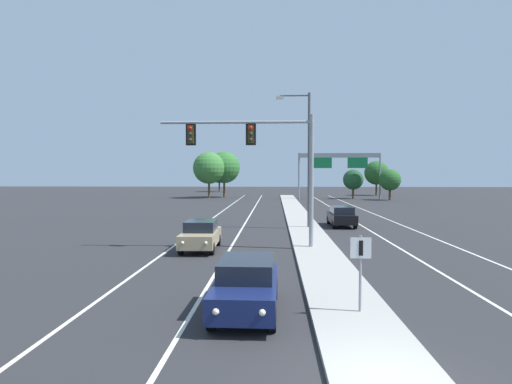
# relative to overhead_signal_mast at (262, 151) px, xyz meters

# --- Properties ---
(median_island) EXTENTS (2.40, 110.00, 0.15)m
(median_island) POSITION_rel_overhead_signal_mast_xyz_m (2.91, 2.52, -5.28)
(median_island) COLOR #9E9B93
(median_island) RESTS_ON ground
(lane_stripe_oncoming_center) EXTENTS (0.14, 100.00, 0.01)m
(lane_stripe_oncoming_center) POSITION_rel_overhead_signal_mast_xyz_m (-1.79, 9.52, -5.35)
(lane_stripe_oncoming_center) COLOR silver
(lane_stripe_oncoming_center) RESTS_ON ground
(lane_stripe_receding_center) EXTENTS (0.14, 100.00, 0.01)m
(lane_stripe_receding_center) POSITION_rel_overhead_signal_mast_xyz_m (7.61, 9.52, -5.35)
(lane_stripe_receding_center) COLOR silver
(lane_stripe_receding_center) RESTS_ON ground
(edge_stripe_left) EXTENTS (0.14, 100.00, 0.01)m
(edge_stripe_left) POSITION_rel_overhead_signal_mast_xyz_m (-5.09, 9.52, -5.35)
(edge_stripe_left) COLOR silver
(edge_stripe_left) RESTS_ON ground
(edge_stripe_right) EXTENTS (0.14, 100.00, 0.01)m
(edge_stripe_right) POSITION_rel_overhead_signal_mast_xyz_m (10.91, 9.52, -5.35)
(edge_stripe_right) COLOR silver
(edge_stripe_right) RESTS_ON ground
(overhead_signal_mast) EXTENTS (8.40, 0.44, 7.20)m
(overhead_signal_mast) POSITION_rel_overhead_signal_mast_xyz_m (0.00, 0.00, 0.00)
(overhead_signal_mast) COLOR gray
(overhead_signal_mast) RESTS_ON median_island
(median_sign_post) EXTENTS (0.60, 0.10, 2.20)m
(median_sign_post) POSITION_rel_overhead_signal_mast_xyz_m (3.15, -11.25, -3.77)
(median_sign_post) COLOR gray
(median_sign_post) RESTS_ON median_island
(street_lamp_median) EXTENTS (2.58, 0.28, 10.00)m
(street_lamp_median) POSITION_rel_overhead_signal_mast_xyz_m (3.01, 8.82, 0.44)
(street_lamp_median) COLOR #4C4C51
(street_lamp_median) RESTS_ON median_island
(car_oncoming_navy) EXTENTS (1.88, 4.49, 1.58)m
(car_oncoming_navy) POSITION_rel_overhead_signal_mast_xyz_m (-0.17, -10.99, -4.54)
(car_oncoming_navy) COLOR #141E4C
(car_oncoming_navy) RESTS_ON ground
(car_oncoming_tan) EXTENTS (1.90, 4.50, 1.58)m
(car_oncoming_tan) POSITION_rel_overhead_signal_mast_xyz_m (-3.35, -0.39, -4.54)
(car_oncoming_tan) COLOR tan
(car_oncoming_tan) RESTS_ON ground
(car_receding_black) EXTENTS (1.85, 4.48, 1.58)m
(car_receding_black) POSITION_rel_overhead_signal_mast_xyz_m (5.93, 10.46, -4.54)
(car_receding_black) COLOR black
(car_receding_black) RESTS_ON ground
(highway_sign_gantry) EXTENTS (13.28, 0.42, 7.50)m
(highway_sign_gantry) POSITION_rel_overhead_signal_mast_xyz_m (11.11, 46.76, 0.81)
(highway_sign_gantry) COLOR gray
(highway_sign_gantry) RESTS_ON ground
(tree_far_left_b) EXTENTS (5.42, 5.42, 7.84)m
(tree_far_left_b) POSITION_rel_overhead_signal_mast_xyz_m (-10.47, 49.54, -0.23)
(tree_far_left_b) COLOR #4C3823
(tree_far_left_b) RESTS_ON ground
(tree_far_right_c) EXTENTS (4.56, 4.56, 6.60)m
(tree_far_right_c) POSITION_rel_overhead_signal_mast_xyz_m (20.04, 59.72, -1.05)
(tree_far_right_c) COLOR #4C3823
(tree_far_right_c) RESTS_ON ground
(tree_far_right_a) EXTENTS (3.36, 3.36, 4.86)m
(tree_far_right_a) POSITION_rel_overhead_signal_mast_xyz_m (18.69, 44.88, -2.19)
(tree_far_right_a) COLOR #4C3823
(tree_far_right_a) RESTS_ON ground
(tree_far_left_c) EXTENTS (4.52, 4.52, 6.54)m
(tree_far_left_c) POSITION_rel_overhead_signal_mast_xyz_m (-12.07, 75.76, -1.09)
(tree_far_left_c) COLOR #4C3823
(tree_far_left_c) RESTS_ON ground
(tree_far_right_b) EXTENTS (3.35, 3.35, 4.84)m
(tree_far_right_b) POSITION_rel_overhead_signal_mast_xyz_m (13.66, 48.66, -2.20)
(tree_far_right_b) COLOR #4C3823
(tree_far_right_b) RESTS_ON ground
(tree_far_left_a) EXTENTS (5.55, 5.55, 8.03)m
(tree_far_left_a) POSITION_rel_overhead_signal_mast_xyz_m (-8.17, 51.94, -0.11)
(tree_far_left_a) COLOR #4C3823
(tree_far_left_a) RESTS_ON ground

